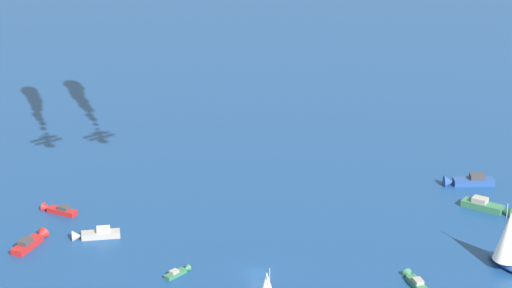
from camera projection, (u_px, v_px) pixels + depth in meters
The scene contains 9 objects.
ground_plane at pixel (257, 274), 180.44m from camera, with size 2000.00×2000.00×0.00m, color navy.
motorboat_near_centre at pixel (415, 281), 177.04m from camera, with size 2.18×6.96×1.99m.
motorboat_offshore at pixel (58, 210), 204.15m from camera, with size 7.18×6.34×2.22m.
motorboat_mid_cluster at pixel (489, 207), 204.95m from camera, with size 9.09×9.22×2.99m.
sailboat_outer_ring_a at pixel (508, 239), 181.05m from camera, with size 5.93×9.52×11.87m.
motorboat_outer_ring_b at pixel (31, 242), 190.69m from camera, with size 7.12×8.90×2.66m.
motorboat_outer_ring_d at pixel (179, 272), 180.23m from camera, with size 5.18×4.21×1.56m.
motorboat_outer_ring_e at pixel (467, 181), 217.10m from camera, with size 10.92×4.63×3.08m.
motorboat_outer_ring_f at pixel (94, 234), 193.59m from camera, with size 9.09×2.84×2.60m.
Camera 1 is at (35.42, 156.15, 86.28)m, focal length 72.11 mm.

